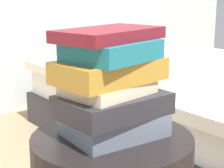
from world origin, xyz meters
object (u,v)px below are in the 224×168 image
at_px(book_cream, 108,88).
at_px(book_slate, 115,125).
at_px(book_ochre, 109,71).
at_px(book_charcoal, 114,105).
at_px(bed, 201,103).
at_px(book_teal, 112,51).
at_px(book_maroon, 108,34).

bearing_deg(book_cream, book_slate, -41.56).
bearing_deg(book_ochre, book_slate, -56.50).
height_order(book_slate, book_charcoal, book_charcoal).
bearing_deg(book_ochre, book_charcoal, -72.20).
xyz_separation_m(bed, book_cream, (-1.37, -0.63, 0.45)).
bearing_deg(book_charcoal, book_ochre, 111.47).
distance_m(book_charcoal, book_cream, 0.05).
distance_m(book_cream, book_teal, 0.10).
bearing_deg(book_slate, bed, 33.88).
height_order(book_ochre, book_maroon, book_maroon).
relative_size(book_slate, book_ochre, 0.89).
bearing_deg(book_teal, book_cream, 98.43).
distance_m(book_charcoal, book_teal, 0.15).
distance_m(bed, book_cream, 1.58).
bearing_deg(book_slate, book_cream, 150.51).
distance_m(book_slate, book_cream, 0.11).
xyz_separation_m(book_slate, book_maroon, (-0.01, 0.02, 0.25)).
xyz_separation_m(bed, book_charcoal, (-1.36, -0.65, 0.41)).
distance_m(bed, book_ochre, 1.58).
distance_m(book_teal, book_maroon, 0.04).
bearing_deg(book_maroon, book_teal, -101.74).
height_order(bed, book_teal, book_teal).
bearing_deg(bed, book_ochre, -150.94).
distance_m(book_slate, book_charcoal, 0.06).
relative_size(book_slate, book_cream, 1.15).
bearing_deg(book_maroon, book_ochre, -17.79).
relative_size(book_charcoal, book_teal, 1.24).
distance_m(book_slate, book_maroon, 0.25).
height_order(bed, book_slate, bed).
bearing_deg(book_maroon, book_slate, -60.35).
relative_size(book_charcoal, book_cream, 1.29).
relative_size(book_teal, book_maroon, 0.79).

